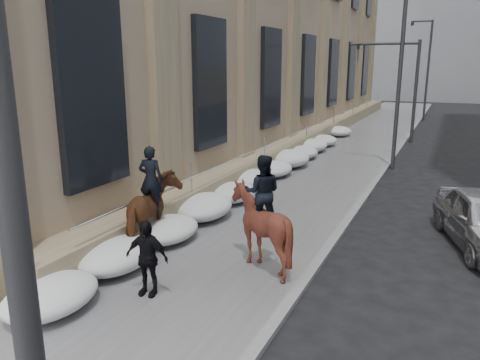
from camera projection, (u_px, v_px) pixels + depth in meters
The scene contains 11 objects.
ground at pixel (171, 286), 10.21m from camera, with size 140.00×140.00×0.00m, color black.
sidewalk at pixel (305, 181), 19.01m from camera, with size 5.00×80.00×0.12m, color #545456.
curb at pixel (371, 188), 17.95m from camera, with size 0.24×80.00×0.12m, color slate.
bg_building_far at pixel (386, 28), 73.63m from camera, with size 24.00×12.00×20.00m, color gray.
streetlight_mid at pixel (397, 66), 20.32m from camera, with size 1.71×0.24×8.00m.
streetlight_far at pixel (426, 64), 37.94m from camera, with size 1.71×0.24×8.00m.
traffic_signal at pixel (400, 75), 27.78m from camera, with size 4.10×0.22×6.00m.
snow_bank at pixel (255, 178), 17.81m from camera, with size 1.70×18.10×0.76m.
mounted_horse_left at pixel (153, 209), 11.86m from camera, with size 1.53×2.37×2.59m.
mounted_horse_right at pixel (260, 222), 10.66m from camera, with size 2.00×2.13×2.63m.
pedestrian at pixel (147, 258), 9.42m from camera, with size 0.93×0.39×1.59m, color black.
Camera 1 is at (5.25, -7.85, 4.75)m, focal length 35.00 mm.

